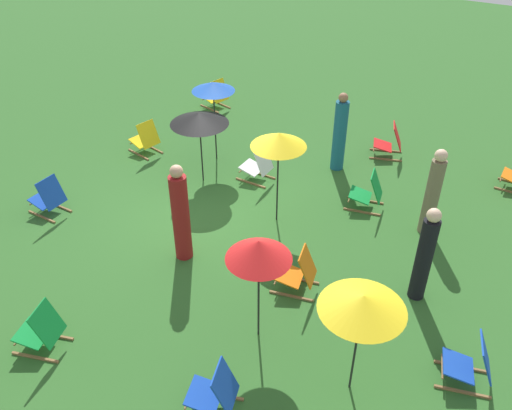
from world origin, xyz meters
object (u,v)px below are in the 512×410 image
Objects in this scene: deckchair_2 at (215,393)px; umbrella_4 at (279,140)px; deckchair_7 at (41,331)px; umbrella_1 at (259,250)px; deckchair_9 at (368,192)px; deckchair_8 at (145,139)px; person_2 at (424,256)px; umbrella_2 at (213,87)px; person_0 at (181,215)px; deckchair_6 at (390,142)px; umbrella_3 at (363,303)px; deckchair_5 at (258,166)px; deckchair_3 at (298,273)px; umbrella_0 at (199,118)px; deckchair_10 at (48,198)px; person_3 at (340,134)px; person_1 at (433,193)px; deckchair_0 at (216,95)px; deckchair_1 at (471,364)px.

umbrella_4 is at bearing -179.01° from deckchair_2.
deckchair_7 is 3.47m from umbrella_1.
deckchair_8 is at bearing -96.52° from deckchair_9.
umbrella_2 is at bearing 173.32° from person_2.
person_2 is at bearing 76.06° from umbrella_4.
deckchair_2 is 1.03× the size of deckchair_9.
person_2 is (-1.07, 3.99, -0.05)m from person_0.
deckchair_6 is 4.78m from person_2.
deckchair_5 is at bearing -137.35° from umbrella_3.
deckchair_2 and deckchair_9 have the same top height.
deckchair_2 is 3.34m from person_0.
umbrella_0 reaches higher than deckchair_3.
deckchair_2 is at bearing 69.68° from deckchair_10.
person_2 is (-1.31, 7.13, 0.49)m from deckchair_10.
umbrella_1 is at bearing -16.52° from deckchair_3.
deckchair_2 is 2.28m from umbrella_3.
umbrella_3 is (3.50, 4.85, 0.13)m from umbrella_0.
umbrella_2 reaches higher than umbrella_3.
person_0 is at bearing 110.73° from person_3.
deckchair_5 is 0.96× the size of deckchair_6.
umbrella_2 is at bearing 140.04° from person_1.
deckchair_8 is 6.46m from umbrella_1.
deckchair_0 and deckchair_1 have the same top height.
deckchair_6 is at bearing 129.19° from person_2.
deckchair_9 is 0.51× the size of umbrella_0.
deckchair_2 is 2.83m from deckchair_7.
umbrella_4 is at bearing -131.23° from deckchair_1.
person_3 is (-3.23, -2.76, 0.02)m from person_2.
deckchair_5 is (-2.71, -2.30, 0.00)m from deckchair_3.
person_2 is (1.87, 4.09, 0.49)m from deckchair_5.
person_1 reaches higher than deckchair_7.
deckchair_10 is at bearing -104.55° from deckchair_1.
deckchair_7 is 0.45× the size of umbrella_4.
deckchair_8 is at bearing -100.94° from umbrella_0.
deckchair_7 is at bearing -162.09° from person_1.
umbrella_2 reaches higher than deckchair_7.
deckchair_6 is at bearing 130.50° from deckchair_8.
person_0 is at bearing -38.95° from deckchair_6.
deckchair_1 is 3.54m from deckchair_2.
deckchair_7 is 7.09m from person_1.
deckchair_0 is 8.51m from umbrella_1.
deckchair_3 is at bearing 49.83° from umbrella_2.
deckchair_7 is 0.45× the size of umbrella_2.
deckchair_3 is 4.07m from deckchair_7.
umbrella_0 is 0.89× the size of person_3.
person_0 is at bearing -107.44° from deckchair_1.
umbrella_0 is 0.85× the size of umbrella_4.
umbrella_0 is at bearing -178.06° from person_2.
deckchair_0 is 7.22m from person_1.
deckchair_6 is 1.03× the size of deckchair_8.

